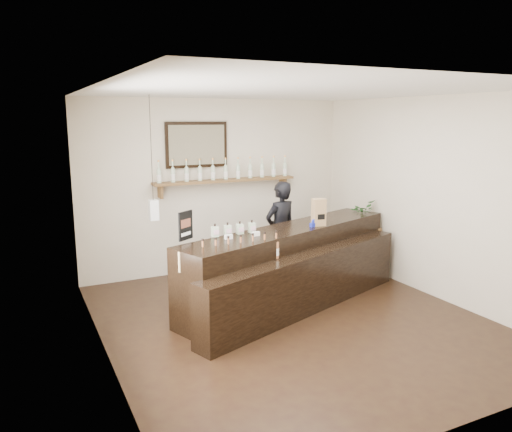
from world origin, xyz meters
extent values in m
plane|color=black|center=(0.00, 0.00, 0.00)|extent=(5.00, 5.00, 0.00)
plane|color=beige|center=(0.00, 2.50, 1.40)|extent=(4.50, 0.00, 4.50)
plane|color=beige|center=(0.00, -2.50, 1.40)|extent=(4.50, 0.00, 4.50)
plane|color=beige|center=(-2.25, 0.00, 1.40)|extent=(0.00, 5.00, 5.00)
plane|color=beige|center=(2.25, 0.00, 1.40)|extent=(0.00, 5.00, 5.00)
plane|color=white|center=(0.00, 0.00, 2.80)|extent=(5.00, 5.00, 0.00)
cube|color=brown|center=(0.10, 2.37, 1.50)|extent=(2.40, 0.25, 0.04)
cube|color=brown|center=(-0.98, 2.40, 1.38)|extent=(0.04, 0.20, 0.20)
cube|color=brown|center=(1.18, 2.40, 1.38)|extent=(0.04, 0.20, 0.20)
cube|color=black|center=(-0.35, 2.47, 2.08)|extent=(1.02, 0.04, 0.72)
cube|color=#423B2A|center=(-0.35, 2.44, 2.08)|extent=(0.92, 0.01, 0.62)
cube|color=white|center=(-1.30, 1.60, 1.25)|extent=(0.12, 0.12, 0.28)
cylinder|color=black|center=(-1.30, 1.60, 2.09)|extent=(0.01, 0.01, 1.41)
cylinder|color=beige|center=(-1.00, 2.37, 1.62)|extent=(0.07, 0.07, 0.20)
cone|color=beige|center=(-1.00, 2.37, 1.75)|extent=(0.07, 0.07, 0.05)
cylinder|color=beige|center=(-1.00, 2.37, 1.81)|extent=(0.02, 0.02, 0.07)
cylinder|color=#F19E46|center=(-1.00, 2.37, 1.86)|extent=(0.03, 0.03, 0.02)
cylinder|color=white|center=(-1.00, 2.37, 1.60)|extent=(0.07, 0.07, 0.09)
cylinder|color=beige|center=(-0.78, 2.37, 1.62)|extent=(0.07, 0.07, 0.20)
cone|color=beige|center=(-0.78, 2.37, 1.75)|extent=(0.07, 0.07, 0.05)
cylinder|color=beige|center=(-0.78, 2.37, 1.81)|extent=(0.02, 0.02, 0.07)
cylinder|color=#F19E46|center=(-0.78, 2.37, 1.86)|extent=(0.03, 0.03, 0.02)
cylinder|color=white|center=(-0.78, 2.37, 1.60)|extent=(0.07, 0.07, 0.09)
cylinder|color=beige|center=(-0.56, 2.37, 1.62)|extent=(0.07, 0.07, 0.20)
cone|color=beige|center=(-0.56, 2.37, 1.75)|extent=(0.07, 0.07, 0.05)
cylinder|color=beige|center=(-0.56, 2.37, 1.81)|extent=(0.02, 0.02, 0.07)
cylinder|color=#F19E46|center=(-0.56, 2.37, 1.86)|extent=(0.03, 0.03, 0.02)
cylinder|color=white|center=(-0.56, 2.37, 1.60)|extent=(0.07, 0.07, 0.09)
cylinder|color=beige|center=(-0.34, 2.37, 1.62)|extent=(0.07, 0.07, 0.20)
cone|color=beige|center=(-0.34, 2.37, 1.75)|extent=(0.07, 0.07, 0.05)
cylinder|color=beige|center=(-0.34, 2.37, 1.81)|extent=(0.02, 0.02, 0.07)
cylinder|color=#F19E46|center=(-0.34, 2.37, 1.86)|extent=(0.03, 0.03, 0.02)
cylinder|color=white|center=(-0.34, 2.37, 1.60)|extent=(0.07, 0.07, 0.09)
cylinder|color=beige|center=(-0.12, 2.37, 1.62)|extent=(0.07, 0.07, 0.20)
cone|color=beige|center=(-0.12, 2.37, 1.75)|extent=(0.07, 0.07, 0.05)
cylinder|color=beige|center=(-0.12, 2.37, 1.81)|extent=(0.02, 0.02, 0.07)
cylinder|color=#F19E46|center=(-0.12, 2.37, 1.86)|extent=(0.03, 0.03, 0.02)
cylinder|color=white|center=(-0.12, 2.37, 1.60)|extent=(0.07, 0.07, 0.09)
cylinder|color=beige|center=(0.10, 2.37, 1.62)|extent=(0.07, 0.07, 0.20)
cone|color=beige|center=(0.10, 2.37, 1.75)|extent=(0.07, 0.07, 0.05)
cylinder|color=beige|center=(0.10, 2.37, 1.81)|extent=(0.02, 0.02, 0.07)
cylinder|color=#F19E46|center=(0.10, 2.37, 1.86)|extent=(0.03, 0.03, 0.02)
cylinder|color=white|center=(0.10, 2.37, 1.60)|extent=(0.07, 0.07, 0.09)
cylinder|color=beige|center=(0.32, 2.37, 1.62)|extent=(0.07, 0.07, 0.20)
cone|color=beige|center=(0.32, 2.37, 1.75)|extent=(0.07, 0.07, 0.05)
cylinder|color=beige|center=(0.32, 2.37, 1.81)|extent=(0.02, 0.02, 0.07)
cylinder|color=#F19E46|center=(0.32, 2.37, 1.86)|extent=(0.03, 0.03, 0.02)
cylinder|color=white|center=(0.32, 2.37, 1.60)|extent=(0.07, 0.07, 0.09)
cylinder|color=beige|center=(0.54, 2.37, 1.62)|extent=(0.07, 0.07, 0.20)
cone|color=beige|center=(0.54, 2.37, 1.75)|extent=(0.07, 0.07, 0.05)
cylinder|color=beige|center=(0.54, 2.37, 1.81)|extent=(0.02, 0.02, 0.07)
cylinder|color=#F19E46|center=(0.54, 2.37, 1.86)|extent=(0.03, 0.03, 0.02)
cylinder|color=white|center=(0.54, 2.37, 1.60)|extent=(0.07, 0.07, 0.09)
cylinder|color=beige|center=(0.76, 2.37, 1.62)|extent=(0.07, 0.07, 0.20)
cone|color=beige|center=(0.76, 2.37, 1.75)|extent=(0.07, 0.07, 0.05)
cylinder|color=beige|center=(0.76, 2.37, 1.81)|extent=(0.02, 0.02, 0.07)
cylinder|color=#F19E46|center=(0.76, 2.37, 1.86)|extent=(0.03, 0.03, 0.02)
cylinder|color=white|center=(0.76, 2.37, 1.60)|extent=(0.07, 0.07, 0.09)
cylinder|color=beige|center=(0.98, 2.37, 1.62)|extent=(0.07, 0.07, 0.20)
cone|color=beige|center=(0.98, 2.37, 1.75)|extent=(0.07, 0.07, 0.05)
cylinder|color=beige|center=(0.98, 2.37, 1.81)|extent=(0.02, 0.02, 0.07)
cylinder|color=#F19E46|center=(0.98, 2.37, 1.86)|extent=(0.03, 0.03, 0.02)
cylinder|color=white|center=(0.98, 2.37, 1.60)|extent=(0.07, 0.07, 0.09)
cylinder|color=beige|center=(1.20, 2.37, 1.62)|extent=(0.07, 0.07, 0.20)
cone|color=beige|center=(1.20, 2.37, 1.75)|extent=(0.07, 0.07, 0.05)
cylinder|color=beige|center=(1.20, 2.37, 1.81)|extent=(0.02, 0.02, 0.07)
cylinder|color=#F19E46|center=(1.20, 2.37, 1.86)|extent=(0.03, 0.03, 0.02)
cylinder|color=white|center=(1.20, 2.37, 1.60)|extent=(0.07, 0.07, 0.09)
cube|color=black|center=(0.35, 0.70, 0.51)|extent=(3.65, 1.83, 1.02)
cube|color=black|center=(0.35, 0.22, 0.39)|extent=(3.55, 1.52, 0.77)
cube|color=white|center=(-0.67, 0.46, 1.05)|extent=(0.10, 0.04, 0.05)
cube|color=white|center=(-0.29, 0.46, 1.05)|extent=(0.10, 0.04, 0.05)
cube|color=beige|center=(-1.34, 0.22, 0.83)|extent=(0.12, 0.12, 0.12)
cube|color=beige|center=(-1.34, 0.22, 0.95)|extent=(0.12, 0.12, 0.12)
cube|color=beige|center=(-0.77, 0.65, 1.09)|extent=(0.08, 0.08, 0.13)
cube|color=#EBB7C8|center=(-0.77, 0.60, 1.09)|extent=(0.07, 0.00, 0.06)
cylinder|color=black|center=(-0.77, 0.65, 1.17)|extent=(0.02, 0.02, 0.03)
cube|color=beige|center=(-0.60, 0.65, 1.09)|extent=(0.08, 0.08, 0.13)
cube|color=#EBB7C8|center=(-0.60, 0.60, 1.09)|extent=(0.07, 0.00, 0.06)
cylinder|color=black|center=(-0.60, 0.65, 1.17)|extent=(0.02, 0.02, 0.03)
cube|color=beige|center=(-0.43, 0.65, 1.09)|extent=(0.08, 0.08, 0.13)
cube|color=#EBB7C8|center=(-0.43, 0.60, 1.09)|extent=(0.07, 0.00, 0.06)
cylinder|color=black|center=(-0.43, 0.65, 1.17)|extent=(0.02, 0.02, 0.03)
cube|color=beige|center=(-0.26, 0.65, 1.09)|extent=(0.08, 0.08, 0.13)
cube|color=#EBB7C8|center=(-0.26, 0.60, 1.09)|extent=(0.07, 0.00, 0.06)
cylinder|color=black|center=(-0.26, 0.65, 1.17)|extent=(0.02, 0.02, 0.03)
cylinder|color=#A26036|center=(-1.09, 0.22, 0.87)|extent=(0.07, 0.07, 0.20)
cone|color=#A26036|center=(-1.09, 0.22, 1.00)|extent=(0.07, 0.07, 0.05)
cylinder|color=#A26036|center=(-1.09, 0.22, 1.06)|extent=(0.02, 0.02, 0.07)
cylinder|color=black|center=(-1.09, 0.22, 1.11)|extent=(0.03, 0.03, 0.02)
cylinder|color=white|center=(-1.09, 0.22, 0.85)|extent=(0.07, 0.07, 0.09)
cylinder|color=#A26036|center=(-0.93, 0.22, 0.87)|extent=(0.07, 0.07, 0.20)
cone|color=#A26036|center=(-0.93, 0.22, 1.00)|extent=(0.07, 0.07, 0.05)
cylinder|color=#A26036|center=(-0.93, 0.22, 1.06)|extent=(0.02, 0.02, 0.07)
cylinder|color=black|center=(-0.93, 0.22, 1.11)|extent=(0.03, 0.03, 0.02)
cylinder|color=white|center=(-0.93, 0.22, 0.85)|extent=(0.07, 0.07, 0.09)
cylinder|color=#A26036|center=(-0.77, 0.22, 0.87)|extent=(0.07, 0.07, 0.20)
cone|color=#A26036|center=(-0.77, 0.22, 1.00)|extent=(0.07, 0.07, 0.05)
cylinder|color=#A26036|center=(-0.77, 0.22, 1.06)|extent=(0.02, 0.02, 0.07)
cylinder|color=black|center=(-0.77, 0.22, 1.11)|extent=(0.03, 0.03, 0.02)
cylinder|color=white|center=(-0.77, 0.22, 0.85)|extent=(0.07, 0.07, 0.09)
cylinder|color=#A26036|center=(-0.61, 0.22, 0.87)|extent=(0.07, 0.07, 0.20)
cone|color=#A26036|center=(-0.61, 0.22, 1.00)|extent=(0.07, 0.07, 0.05)
cylinder|color=#A26036|center=(-0.61, 0.22, 1.06)|extent=(0.02, 0.02, 0.07)
cylinder|color=black|center=(-0.61, 0.22, 1.11)|extent=(0.03, 0.03, 0.02)
cylinder|color=white|center=(-0.61, 0.22, 0.85)|extent=(0.07, 0.07, 0.09)
cylinder|color=#A26036|center=(-0.45, 0.22, 0.87)|extent=(0.07, 0.07, 0.20)
cone|color=#A26036|center=(-0.45, 0.22, 1.00)|extent=(0.07, 0.07, 0.05)
cylinder|color=#A26036|center=(-0.45, 0.22, 1.06)|extent=(0.02, 0.02, 0.07)
cylinder|color=black|center=(-0.45, 0.22, 1.11)|extent=(0.03, 0.03, 0.02)
cylinder|color=white|center=(-0.45, 0.22, 0.85)|extent=(0.07, 0.07, 0.09)
cylinder|color=#A26036|center=(-0.29, 0.22, 0.87)|extent=(0.07, 0.07, 0.20)
cone|color=#A26036|center=(-0.29, 0.22, 1.00)|extent=(0.07, 0.07, 0.05)
cylinder|color=#A26036|center=(-0.29, 0.22, 1.06)|extent=(0.02, 0.02, 0.07)
cylinder|color=black|center=(-0.29, 0.22, 1.11)|extent=(0.03, 0.03, 0.02)
cylinder|color=white|center=(-0.29, 0.22, 0.85)|extent=(0.07, 0.07, 0.09)
cylinder|color=#A26036|center=(-0.13, 0.22, 0.87)|extent=(0.07, 0.07, 0.20)
cone|color=#A26036|center=(-0.13, 0.22, 1.00)|extent=(0.07, 0.07, 0.05)
cylinder|color=#A26036|center=(-0.13, 0.22, 1.06)|extent=(0.02, 0.02, 0.07)
cylinder|color=black|center=(-0.13, 0.22, 1.11)|extent=(0.03, 0.03, 0.02)
cylinder|color=white|center=(-0.13, 0.22, 0.85)|extent=(0.07, 0.07, 0.09)
cube|color=black|center=(-1.15, 0.66, 1.20)|extent=(0.22, 0.16, 0.36)
cube|color=brown|center=(-1.15, 0.65, 1.23)|extent=(0.15, 0.10, 0.10)
cube|color=white|center=(-1.15, 0.65, 1.10)|extent=(0.15, 0.10, 0.04)
cube|color=#A47B4F|center=(0.77, 0.64, 1.21)|extent=(0.19, 0.15, 0.38)
cube|color=black|center=(0.77, 0.58, 1.16)|extent=(0.11, 0.02, 0.08)
cube|color=#1925B0|center=(0.68, 0.61, 1.05)|extent=(0.13, 0.07, 0.06)
cylinder|color=#1925B0|center=(0.68, 0.61, 1.09)|extent=(0.07, 0.04, 0.07)
cube|color=brown|center=(2.00, 1.25, 0.39)|extent=(0.40, 0.54, 0.77)
imported|color=#2B6327|center=(2.00, 1.25, 0.99)|extent=(0.50, 0.47, 0.43)
imported|color=black|center=(0.67, 1.55, 0.87)|extent=(0.71, 0.54, 1.75)
camera|label=1|loc=(-3.00, -5.08, 2.48)|focal=35.00mm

